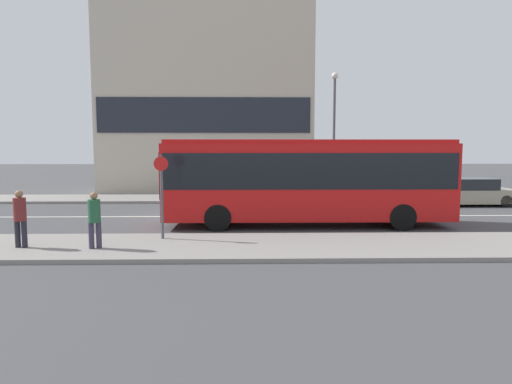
{
  "coord_description": "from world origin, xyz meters",
  "views": [
    {
      "loc": [
        2.67,
        -19.43,
        2.99
      ],
      "look_at": [
        3.03,
        -2.03,
        1.26
      ],
      "focal_mm": 32.0,
      "sensor_mm": 36.0,
      "label": 1
    }
  ],
  "objects_px": {
    "city_bus": "(307,177)",
    "pedestrian_near_stop": "(20,215)",
    "parked_car_0": "(471,193)",
    "street_lamp": "(334,122)",
    "bus_stop_sign": "(162,190)",
    "pedestrian_down_pavement": "(94,217)"
  },
  "relations": [
    {
      "from": "pedestrian_near_stop",
      "to": "pedestrian_down_pavement",
      "type": "bearing_deg",
      "value": 0.44
    },
    {
      "from": "pedestrian_near_stop",
      "to": "bus_stop_sign",
      "type": "height_order",
      "value": "bus_stop_sign"
    },
    {
      "from": "parked_car_0",
      "to": "city_bus",
      "type": "bearing_deg",
      "value": -147.67
    },
    {
      "from": "city_bus",
      "to": "pedestrian_near_stop",
      "type": "distance_m",
      "value": 9.68
    },
    {
      "from": "parked_car_0",
      "to": "street_lamp",
      "type": "bearing_deg",
      "value": 162.31
    },
    {
      "from": "pedestrian_near_stop",
      "to": "street_lamp",
      "type": "relative_size",
      "value": 0.24
    },
    {
      "from": "street_lamp",
      "to": "bus_stop_sign",
      "type": "bearing_deg",
      "value": -124.03
    },
    {
      "from": "city_bus",
      "to": "street_lamp",
      "type": "distance_m",
      "value": 8.72
    },
    {
      "from": "city_bus",
      "to": "pedestrian_near_stop",
      "type": "xyz_separation_m",
      "value": [
        -8.68,
        -4.19,
        -0.81
      ]
    },
    {
      "from": "parked_car_0",
      "to": "pedestrian_down_pavement",
      "type": "distance_m",
      "value": 18.78
    },
    {
      "from": "city_bus",
      "to": "parked_car_0",
      "type": "height_order",
      "value": "city_bus"
    },
    {
      "from": "parked_car_0",
      "to": "pedestrian_near_stop",
      "type": "xyz_separation_m",
      "value": [
        -17.91,
        -10.04,
        0.4
      ]
    },
    {
      "from": "parked_car_0",
      "to": "bus_stop_sign",
      "type": "xyz_separation_m",
      "value": [
        -14.12,
        -8.86,
        1.01
      ]
    },
    {
      "from": "bus_stop_sign",
      "to": "street_lamp",
      "type": "distance_m",
      "value": 13.53
    },
    {
      "from": "city_bus",
      "to": "pedestrian_down_pavement",
      "type": "height_order",
      "value": "city_bus"
    },
    {
      "from": "city_bus",
      "to": "pedestrian_down_pavement",
      "type": "bearing_deg",
      "value": -146.01
    },
    {
      "from": "pedestrian_near_stop",
      "to": "pedestrian_down_pavement",
      "type": "distance_m",
      "value": 2.15
    },
    {
      "from": "city_bus",
      "to": "pedestrian_down_pavement",
      "type": "xyz_separation_m",
      "value": [
        -6.54,
        -4.36,
        -0.84
      ]
    },
    {
      "from": "pedestrian_down_pavement",
      "to": "bus_stop_sign",
      "type": "height_order",
      "value": "bus_stop_sign"
    },
    {
      "from": "pedestrian_near_stop",
      "to": "bus_stop_sign",
      "type": "relative_size",
      "value": 0.63
    },
    {
      "from": "city_bus",
      "to": "bus_stop_sign",
      "type": "bearing_deg",
      "value": -148.05
    },
    {
      "from": "parked_car_0",
      "to": "street_lamp",
      "type": "relative_size",
      "value": 0.62
    }
  ]
}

